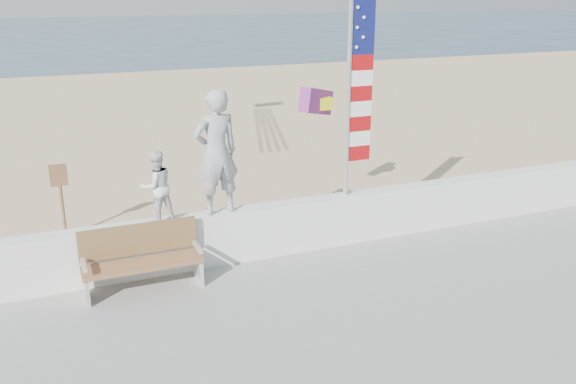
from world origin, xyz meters
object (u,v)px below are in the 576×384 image
adult (216,152)px  bench (141,258)px  child (156,186)px  flag (355,88)px

adult → bench: bearing=9.7°
child → adult: bearing=163.1°
adult → bench: adult is taller
flag → bench: bearing=-173.3°
bench → flag: bearing=6.7°
adult → flag: size_ratio=0.59×
child → flag: flag is taller
child → bench: child is taller
adult → child: size_ratio=1.78×
child → bench: bearing=33.0°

